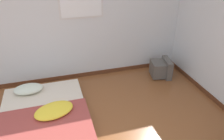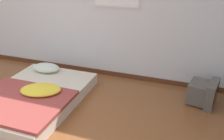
{
  "view_description": "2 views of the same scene",
  "coord_description": "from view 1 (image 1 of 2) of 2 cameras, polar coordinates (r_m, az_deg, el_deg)",
  "views": [
    {
      "loc": [
        0.16,
        -1.71,
        2.51
      ],
      "look_at": [
        1.13,
        1.58,
        0.61
      ],
      "focal_mm": 35.0,
      "sensor_mm": 36.0,
      "label": 1
    },
    {
      "loc": [
        2.21,
        -1.65,
        2.14
      ],
      "look_at": [
        1.05,
        1.6,
        0.57
      ],
      "focal_mm": 40.0,
      "sensor_mm": 36.0,
      "label": 2
    }
  ],
  "objects": [
    {
      "name": "mattress_bed",
      "position": [
        3.76,
        -17.33,
        -12.04
      ],
      "size": [
        1.41,
        1.92,
        0.33
      ],
      "color": "beige",
      "rests_on": "ground_plane"
    },
    {
      "name": "wall_back",
      "position": [
        4.45,
        -18.16,
        11.71
      ],
      "size": [
        8.3,
        0.08,
        2.6
      ],
      "color": "silver",
      "rests_on": "ground_plane"
    },
    {
      "name": "crt_tv",
      "position": [
        4.96,
        12.77,
        0.41
      ],
      "size": [
        0.48,
        0.5,
        0.41
      ],
      "color": "#56514C",
      "rests_on": "ground_plane"
    }
  ]
}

